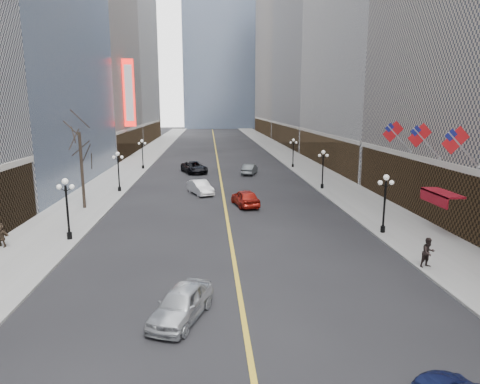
{
  "coord_description": "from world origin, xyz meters",
  "views": [
    {
      "loc": [
        -1.49,
        -0.87,
        9.74
      ],
      "look_at": [
        -0.19,
        17.08,
        6.11
      ],
      "focal_mm": 32.0,
      "sensor_mm": 36.0,
      "label": 1
    }
  ],
  "objects": [
    {
      "name": "sidewalk_east",
      "position": [
        14.0,
        70.0,
        0.07
      ],
      "size": [
        6.0,
        230.0,
        0.15
      ],
      "primitive_type": "cube",
      "color": "gray",
      "rests_on": "ground"
    },
    {
      "name": "sidewalk_west",
      "position": [
        -14.0,
        70.0,
        0.07
      ],
      "size": [
        6.0,
        230.0,
        0.15
      ],
      "primitive_type": "cube",
      "color": "gray",
      "rests_on": "ground"
    },
    {
      "name": "lane_line",
      "position": [
        0.0,
        80.0,
        0.01
      ],
      "size": [
        0.25,
        200.0,
        0.02
      ],
      "primitive_type": "cube",
      "color": "gold",
      "rests_on": "ground"
    },
    {
      "name": "bldg_east_c",
      "position": [
        29.88,
        106.0,
        24.18
      ],
      "size": [
        26.6,
        40.6,
        48.8
      ],
      "color": "#959597",
      "rests_on": "ground"
    },
    {
      "name": "bldg_east_d",
      "position": [
        29.9,
        149.0,
        31.17
      ],
      "size": [
        26.6,
        46.6,
        62.8
      ],
      "color": "gray",
      "rests_on": "ground"
    },
    {
      "name": "bldg_west_c",
      "position": [
        -29.88,
        87.0,
        25.19
      ],
      "size": [
        26.6,
        30.6,
        50.8
      ],
      "color": "gray",
      "rests_on": "ground"
    },
    {
      "name": "bldg_west_d",
      "position": [
        -29.92,
        121.0,
        36.17
      ],
      "size": [
        26.6,
        38.6,
        72.8
      ],
      "color": "beige",
      "rests_on": "ground"
    },
    {
      "name": "streetlamp_east_1",
      "position": [
        11.8,
        30.0,
        2.9
      ],
      "size": [
        1.26,
        0.44,
        4.52
      ],
      "color": "black",
      "rests_on": "sidewalk_east"
    },
    {
      "name": "streetlamp_east_2",
      "position": [
        11.8,
        48.0,
        2.9
      ],
      "size": [
        1.26,
        0.44,
        4.52
      ],
      "color": "black",
      "rests_on": "sidewalk_east"
    },
    {
      "name": "streetlamp_east_3",
      "position": [
        11.8,
        66.0,
        2.9
      ],
      "size": [
        1.26,
        0.44,
        4.52
      ],
      "color": "black",
      "rests_on": "sidewalk_east"
    },
    {
      "name": "streetlamp_west_1",
      "position": [
        -11.8,
        30.0,
        2.9
      ],
      "size": [
        1.26,
        0.44,
        4.52
      ],
      "color": "black",
      "rests_on": "sidewalk_west"
    },
    {
      "name": "streetlamp_west_2",
      "position": [
        -11.8,
        48.0,
        2.9
      ],
      "size": [
        1.26,
        0.44,
        4.52
      ],
      "color": "black",
      "rests_on": "sidewalk_west"
    },
    {
      "name": "streetlamp_west_3",
      "position": [
        -11.8,
        66.0,
        2.9
      ],
      "size": [
        1.26,
        0.44,
        4.52
      ],
      "color": "black",
      "rests_on": "sidewalk_west"
    },
    {
      "name": "flag_3",
      "position": [
        15.31,
        27.0,
        7.29
      ],
      "size": [
        2.87,
        0.12,
        2.87
      ],
      "color": "#B2B2B7",
      "rests_on": "ground"
    },
    {
      "name": "flag_4",
      "position": [
        15.31,
        32.0,
        7.29
      ],
      "size": [
        2.87,
        0.12,
        2.87
      ],
      "color": "#B2B2B7",
      "rests_on": "ground"
    },
    {
      "name": "flag_5",
      "position": [
        15.31,
        37.0,
        7.29
      ],
      "size": [
        2.87,
        0.12,
        2.87
      ],
      "color": "#B2B2B7",
      "rests_on": "ground"
    },
    {
      "name": "awning_c",
      "position": [
        16.11,
        30.0,
        3.08
      ],
      "size": [
        1.4,
        4.0,
        0.93
      ],
      "color": "maroon",
      "rests_on": "ground"
    },
    {
      "name": "theatre_marquee",
      "position": [
        -15.88,
        80.0,
        12.0
      ],
      "size": [
        2.0,
        0.55,
        12.0
      ],
      "color": "red",
      "rests_on": "ground"
    },
    {
      "name": "tree_west_far",
      "position": [
        -13.5,
        40.0,
        6.24
      ],
      "size": [
        3.6,
        3.6,
        7.92
      ],
      "color": "#2D231C",
      "rests_on": "sidewalk_west"
    },
    {
      "name": "car_nb_near",
      "position": [
        -2.87,
        17.6,
        0.77
      ],
      "size": [
        3.33,
        4.9,
        1.55
      ],
      "primitive_type": "imported",
      "rotation": [
        0.0,
        0.0,
        -0.37
      ],
      "color": "#B8BCC0",
      "rests_on": "ground"
    },
    {
      "name": "car_nb_mid",
      "position": [
        -2.53,
        46.32,
        0.78
      ],
      "size": [
        3.23,
        4.98,
        1.55
      ],
      "primitive_type": "imported",
      "rotation": [
        0.0,
        0.0,
        0.37
      ],
      "color": "silver",
      "rests_on": "ground"
    },
    {
      "name": "car_nb_far",
      "position": [
        -3.73,
        61.93,
        0.84
      ],
      "size": [
        4.56,
        6.61,
        1.68
      ],
      "primitive_type": "imported",
      "rotation": [
        0.0,
        0.0,
        0.32
      ],
      "color": "black",
      "rests_on": "ground"
    },
    {
      "name": "car_sb_mid",
      "position": [
        2.0,
        40.22,
        0.83
      ],
      "size": [
        2.88,
        5.17,
        1.66
      ],
      "primitive_type": "imported",
      "rotation": [
        0.0,
        0.0,
        3.34
      ],
      "color": "#9F1A11",
      "rests_on": "ground"
    },
    {
      "name": "car_sb_far",
      "position": [
        4.29,
        59.87,
        0.75
      ],
      "size": [
        2.84,
        4.84,
        1.51
      ],
      "primitive_type": "imported",
      "rotation": [
        0.0,
        0.0,
        2.85
      ],
      "color": "#474C4E",
      "rests_on": "ground"
    },
    {
      "name": "ped_east_walk",
      "position": [
        11.6,
        22.75,
        1.07
      ],
      "size": [
        0.99,
        0.71,
        1.84
      ],
      "primitive_type": "imported",
      "rotation": [
        0.0,
        0.0,
        0.27
      ],
      "color": "black",
      "rests_on": "sidewalk_east"
    },
    {
      "name": "ped_west_far",
      "position": [
        -15.92,
        28.52,
        1.0
      ],
      "size": [
        1.64,
        0.97,
        1.7
      ],
      "primitive_type": "imported",
      "rotation": [
        0.0,
        0.0,
        -0.35
      ],
      "color": "#34281D",
      "rests_on": "sidewalk_west"
    }
  ]
}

